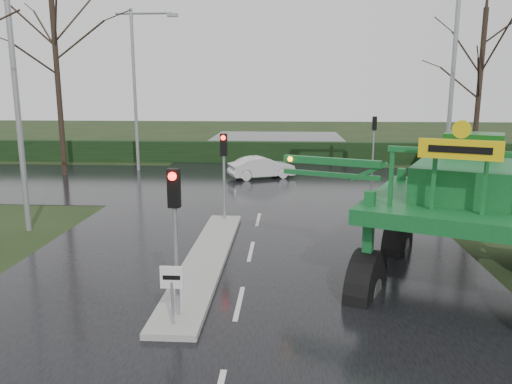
# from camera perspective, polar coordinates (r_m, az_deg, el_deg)

# --- Properties ---
(ground) EXTENTS (140.00, 140.00, 0.00)m
(ground) POSITION_cam_1_polar(r_m,az_deg,el_deg) (12.62, -1.94, -12.65)
(ground) COLOR black
(ground) RESTS_ON ground
(road_main) EXTENTS (14.00, 80.00, 0.02)m
(road_main) POSITION_cam_1_polar(r_m,az_deg,el_deg) (22.09, 0.56, -1.89)
(road_main) COLOR black
(road_main) RESTS_ON ground
(road_cross) EXTENTS (80.00, 12.00, 0.02)m
(road_cross) POSITION_cam_1_polar(r_m,az_deg,el_deg) (27.95, 1.22, 1.01)
(road_cross) COLOR black
(road_cross) RESTS_ON ground
(median_island) EXTENTS (1.20, 10.00, 0.16)m
(median_island) POSITION_cam_1_polar(r_m,az_deg,el_deg) (15.51, -5.69, -7.61)
(median_island) COLOR gray
(median_island) RESTS_ON ground
(hedge_row) EXTENTS (44.00, 0.90, 1.50)m
(hedge_row) POSITION_cam_1_polar(r_m,az_deg,el_deg) (35.74, 1.77, 4.57)
(hedge_row) COLOR black
(hedge_row) RESTS_ON ground
(brick_wall) EXTENTS (0.40, 20.00, 1.20)m
(brick_wall) POSITION_cam_1_polar(r_m,az_deg,el_deg) (29.35, 22.18, 1.83)
(brick_wall) COLOR #592D1E
(brick_wall) RESTS_ON ground
(keep_left_sign) EXTENTS (0.50, 0.07, 1.35)m
(keep_left_sign) POSITION_cam_1_polar(r_m,az_deg,el_deg) (11.04, -9.59, -10.52)
(keep_left_sign) COLOR gray
(keep_left_sign) RESTS_ON ground
(traffic_signal_near) EXTENTS (0.26, 0.33, 3.52)m
(traffic_signal_near) POSITION_cam_1_polar(r_m,az_deg,el_deg) (11.03, -9.28, -2.17)
(traffic_signal_near) COLOR gray
(traffic_signal_near) RESTS_ON ground
(traffic_signal_mid) EXTENTS (0.26, 0.33, 3.52)m
(traffic_signal_mid) POSITION_cam_1_polar(r_m,az_deg,el_deg) (19.27, -3.70, 3.90)
(traffic_signal_mid) COLOR gray
(traffic_signal_mid) RESTS_ON ground
(traffic_signal_far) EXTENTS (0.26, 0.33, 3.52)m
(traffic_signal_far) POSITION_cam_1_polar(r_m,az_deg,el_deg) (32.01, 13.34, 6.73)
(traffic_signal_far) COLOR gray
(traffic_signal_far) RESTS_ON ground
(street_light_left_near) EXTENTS (3.85, 0.30, 10.00)m
(street_light_left_near) POSITION_cam_1_polar(r_m,az_deg,el_deg) (19.80, -25.20, 12.92)
(street_light_left_near) COLOR gray
(street_light_left_near) RESTS_ON ground
(street_light_right) EXTENTS (3.85, 0.30, 10.00)m
(street_light_right) POSITION_cam_1_polar(r_m,az_deg,el_deg) (24.49, 20.91, 12.82)
(street_light_right) COLOR gray
(street_light_right) RESTS_ON ground
(street_light_left_far) EXTENTS (3.85, 0.30, 10.00)m
(street_light_left_far) POSITION_cam_1_polar(r_m,az_deg,el_deg) (32.80, -13.25, 12.80)
(street_light_left_far) COLOR gray
(street_light_left_far) RESTS_ON ground
(tree_left_far) EXTENTS (7.70, 7.70, 13.26)m
(tree_left_far) POSITION_cam_1_polar(r_m,az_deg,el_deg) (32.50, -21.92, 14.34)
(tree_left_far) COLOR black
(tree_left_far) RESTS_ON ground
(tree_right_far) EXTENTS (7.00, 7.00, 12.05)m
(tree_right_far) POSITION_cam_1_polar(r_m,az_deg,el_deg) (34.56, 24.34, 12.86)
(tree_right_far) COLOR black
(tree_right_far) RESTS_ON ground
(crop_sprayer) EXTENTS (9.37, 7.61, 5.65)m
(crop_sprayer) POSITION_cam_1_polar(r_m,az_deg,el_deg) (13.06, 13.22, 0.22)
(crop_sprayer) COLOR black
(crop_sprayer) RESTS_ON ground
(white_sedan) EXTENTS (4.10, 2.79, 1.28)m
(white_sedan) POSITION_cam_1_polar(r_m,az_deg,el_deg) (29.50, 0.66, 1.57)
(white_sedan) COLOR silver
(white_sedan) RESTS_ON ground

